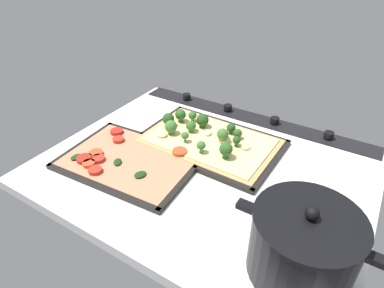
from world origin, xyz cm
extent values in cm
cube|color=silver|center=(0.00, 0.00, -1.50)|extent=(83.91, 66.91, 3.00)
cube|color=black|center=(0.00, -29.96, 0.40)|extent=(80.55, 7.00, 0.80)
cylinder|color=black|center=(-25.17, -29.96, 1.70)|extent=(2.80, 2.80, 1.80)
cylinder|color=black|center=(-8.39, -29.96, 1.70)|extent=(2.80, 2.80, 1.80)
cylinder|color=black|center=(8.39, -29.96, 1.70)|extent=(2.80, 2.80, 1.80)
cylinder|color=black|center=(25.17, -29.96, 1.70)|extent=(2.80, 2.80, 1.80)
cube|color=black|center=(3.81, -8.92, 0.25)|extent=(40.42, 27.36, 0.50)
cube|color=black|center=(3.51, -21.54, 0.65)|extent=(39.84, 2.12, 1.30)
cube|color=black|center=(4.10, 3.70, 0.65)|extent=(39.84, 2.12, 1.30)
cube|color=black|center=(-15.50, -8.48, 0.65)|extent=(1.81, 26.46, 1.30)
cube|color=black|center=(23.11, -9.37, 0.65)|extent=(1.81, 26.46, 1.30)
cube|color=tan|center=(3.81, -8.92, 1.00)|extent=(37.97, 24.90, 1.00)
cube|color=#EFDB8C|center=(3.81, -8.92, 1.70)|extent=(34.92, 22.43, 0.40)
cone|color=#427635|center=(0.23, -15.02, 2.34)|extent=(1.51, 1.51, 0.88)
sphere|color=#264C1C|center=(0.23, -15.02, 3.81)|extent=(2.75, 2.75, 2.75)
cone|color=#68AD54|center=(-0.09, -9.49, 2.59)|extent=(1.84, 1.84, 1.38)
sphere|color=#427533|center=(-0.09, -9.49, 4.53)|extent=(3.35, 3.35, 3.35)
cone|color=#68AD54|center=(15.06, -5.48, 2.45)|extent=(2.03, 2.03, 1.09)
sphere|color=#427533|center=(15.06, -5.48, 4.38)|extent=(3.70, 3.70, 3.70)
cone|color=#4D8B3F|center=(-2.86, -13.39, 2.30)|extent=(1.45, 1.45, 0.81)
sphere|color=#2D5B23|center=(-2.86, -13.39, 3.70)|extent=(2.64, 2.64, 2.64)
cone|color=#4D8B3F|center=(-4.20, -3.21, 2.59)|extent=(2.00, 2.00, 1.38)
sphere|color=#2D5B23|center=(-4.20, -3.21, 4.64)|extent=(3.63, 3.63, 3.63)
cone|color=#427635|center=(-4.29, -9.66, 2.46)|extent=(1.26, 1.26, 1.13)
sphere|color=#264C1C|center=(-4.29, -9.66, 3.89)|extent=(2.30, 2.30, 2.30)
cone|color=#427635|center=(9.10, -13.80, 2.41)|extent=(2.09, 2.09, 1.02)
sphere|color=#264C1C|center=(9.10, -13.80, 4.34)|extent=(3.80, 3.80, 3.80)
cone|color=#5B9F46|center=(10.66, -9.65, 2.32)|extent=(1.70, 1.70, 0.84)
sphere|color=#386B28|center=(10.66, -9.65, 3.90)|extent=(3.10, 3.10, 3.10)
cone|color=#427635|center=(18.38, -8.91, 2.41)|extent=(2.01, 2.01, 1.02)
sphere|color=#264C1C|center=(18.38, -8.91, 4.29)|extent=(3.66, 3.66, 3.66)
cone|color=#68AD54|center=(2.56, -1.79, 2.59)|extent=(1.38, 1.38, 1.37)
sphere|color=#427533|center=(2.56, -1.79, 4.21)|extent=(2.51, 2.51, 2.51)
cone|color=#68AD54|center=(9.11, -3.95, 2.55)|extent=(1.23, 1.23, 1.30)
sphere|color=#427533|center=(9.11, -3.95, 4.05)|extent=(2.24, 2.24, 2.24)
cone|color=#4D8B3F|center=(16.66, -13.05, 2.50)|extent=(1.89, 1.89, 1.19)
sphere|color=#2D5B23|center=(16.66, -13.05, 4.38)|extent=(3.44, 3.44, 3.44)
cone|color=#5B9F46|center=(13.57, -15.21, 2.43)|extent=(1.45, 1.45, 1.07)
sphere|color=#386B28|center=(13.57, -15.21, 3.96)|extent=(2.63, 2.63, 2.63)
ellipsoid|color=#EFDB8C|center=(-0.14, -10.40, 2.56)|extent=(5.40, 5.65, 1.53)
ellipsoid|color=#EFDB8C|center=(-6.96, -10.20, 2.32)|extent=(3.54, 3.63, 0.98)
ellipsoid|color=#EFDB8C|center=(16.72, -2.95, 2.41)|extent=(3.61, 3.15, 1.19)
ellipsoid|color=#EFDB8C|center=(5.69, -11.16, 2.38)|extent=(3.67, 3.97, 1.13)
cube|color=black|center=(17.87, 10.11, 0.25)|extent=(36.95, 27.60, 0.50)
cube|color=black|center=(18.62, -1.98, 0.65)|extent=(35.44, 3.41, 1.30)
cube|color=black|center=(17.11, 22.21, 0.65)|extent=(35.44, 3.41, 1.30)
cube|color=black|center=(0.78, 9.05, 0.65)|extent=(2.78, 25.47, 1.30)
cube|color=black|center=(34.95, 11.18, 0.65)|extent=(2.78, 25.47, 1.30)
cube|color=tan|center=(17.87, 10.11, 0.95)|extent=(34.41, 25.06, 0.90)
cylinder|color=#B22319|center=(29.71, 2.22, 1.90)|extent=(3.78, 3.78, 1.00)
cylinder|color=red|center=(21.36, 19.15, 1.90)|extent=(3.48, 3.48, 1.00)
cylinder|color=#D14723|center=(24.84, 17.99, 1.90)|extent=(3.27, 3.27, 1.00)
cylinder|color=#D14723|center=(7.66, 1.04, 1.90)|extent=(4.08, 4.08, 1.00)
cylinder|color=#B22319|center=(27.44, 17.11, 1.90)|extent=(4.20, 4.20, 1.00)
cylinder|color=#D14723|center=(26.70, 13.67, 1.90)|extent=(3.64, 3.64, 1.00)
cylinder|color=red|center=(24.37, 15.24, 1.90)|extent=(3.58, 3.58, 1.00)
cylinder|color=red|center=(26.22, 5.31, 1.90)|extent=(3.27, 3.27, 1.00)
ellipsoid|color=#193819|center=(19.14, 13.38, 1.80)|extent=(3.49, 3.72, 0.60)
ellipsoid|color=#193819|center=(10.71, 14.31, 1.80)|extent=(3.40, 3.84, 0.60)
ellipsoid|color=#193819|center=(30.10, 17.54, 1.80)|extent=(2.87, 3.59, 0.60)
cylinder|color=black|center=(-30.40, 19.01, 6.29)|extent=(18.65, 18.65, 12.57)
cylinder|color=black|center=(-30.40, 19.01, 12.97)|extent=(19.03, 19.03, 0.80)
sphere|color=black|center=(-30.40, 19.01, 14.57)|extent=(2.40, 2.40, 2.40)
cube|color=black|center=(-41.52, 19.01, 10.31)|extent=(3.60, 2.00, 1.20)
cube|color=black|center=(-19.27, 19.01, 10.31)|extent=(3.60, 2.00, 1.20)
camera|label=1|loc=(-33.48, 61.08, 53.15)|focal=30.33mm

